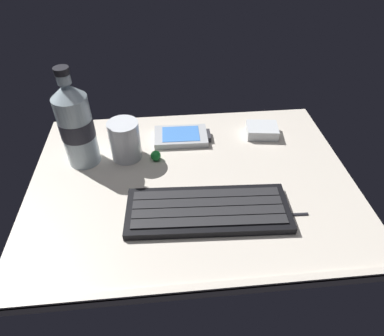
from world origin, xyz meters
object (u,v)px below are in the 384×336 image
at_px(juice_cup, 125,142).
at_px(stylus_pen, 282,214).
at_px(handheld_device, 182,136).
at_px(charger_block, 262,130).
at_px(keyboard, 208,210).
at_px(water_bottle, 76,125).
at_px(trackball_mouse, 156,156).

relative_size(juice_cup, stylus_pen, 0.89).
xyz_separation_m(handheld_device, stylus_pen, (0.16, -0.25, -0.00)).
distance_m(juice_cup, charger_block, 0.31).
bearing_deg(keyboard, juice_cup, 130.49).
distance_m(keyboard, water_bottle, 0.31).
distance_m(keyboard, handheld_device, 0.23).
height_order(handheld_device, charger_block, charger_block).
distance_m(juice_cup, stylus_pen, 0.35).
xyz_separation_m(keyboard, stylus_pen, (0.13, -0.02, -0.00)).
height_order(keyboard, handheld_device, keyboard).
bearing_deg(keyboard, handheld_device, 97.57).
bearing_deg(juice_cup, handheld_device, 23.15).
bearing_deg(charger_block, water_bottle, -172.05).
relative_size(handheld_device, trackball_mouse, 5.88).
relative_size(keyboard, charger_block, 4.22).
relative_size(keyboard, handheld_device, 2.28).
xyz_separation_m(keyboard, juice_cup, (-0.15, 0.18, 0.03)).
bearing_deg(water_bottle, charger_block, 7.95).
height_order(keyboard, juice_cup, juice_cup).
relative_size(juice_cup, charger_block, 1.21).
height_order(keyboard, water_bottle, water_bottle).
distance_m(handheld_device, trackball_mouse, 0.09).
xyz_separation_m(keyboard, water_bottle, (-0.24, 0.17, 0.08)).
bearing_deg(trackball_mouse, handheld_device, 49.45).
distance_m(water_bottle, charger_block, 0.41).
bearing_deg(juice_cup, charger_block, 9.30).
bearing_deg(handheld_device, water_bottle, -164.85).
relative_size(water_bottle, charger_block, 2.97).
bearing_deg(handheld_device, stylus_pen, -57.08).
xyz_separation_m(juice_cup, stylus_pen, (0.28, -0.20, -0.04)).
distance_m(water_bottle, trackball_mouse, 0.17).
relative_size(charger_block, trackball_mouse, 3.18).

